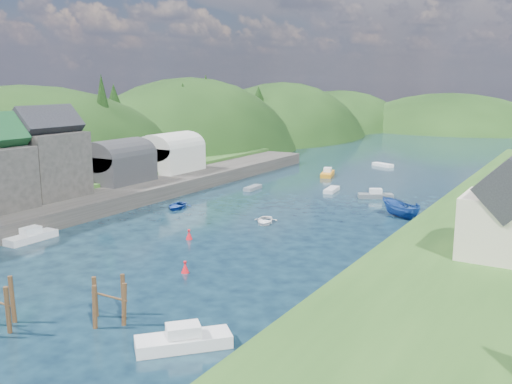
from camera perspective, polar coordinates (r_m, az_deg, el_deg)
The scene contains 12 objects.
ground at distance 84.22m, azimuth 7.70°, elevation -0.16°, with size 600.00×600.00×0.00m, color black.
hillside_left at distance 129.53m, azimuth -6.44°, elevation 0.25°, with size 44.00×245.56×52.00m.
far_hills at distance 204.26m, azimuth 21.84°, elevation 2.75°, with size 103.00×68.00×44.00m.
hill_trees at distance 96.37m, azimuth 11.75°, elevation 7.79°, with size 90.47×149.02×12.18m.
quay_left at distance 74.32m, azimuth -19.42°, elevation -1.45°, with size 12.00×110.00×2.00m, color #2D2B28.
terrace_left_grass at distance 79.71m, azimuth -22.67°, elevation -0.67°, with size 12.00×110.00×2.50m, color #234719.
boat_sheds at distance 88.03m, azimuth -10.95°, elevation 3.70°, with size 7.00×21.00×7.50m.
terrace_right at distance 68.16m, azimuth 23.93°, elevation -2.72°, with size 16.00×120.00×2.40m, color #234719.
piling_cluster_far at distance 41.41m, azimuth -14.44°, elevation -10.80°, with size 3.27×3.04×3.56m.
channel_buoy_near at distance 50.13m, azimuth -7.10°, elevation -7.49°, with size 0.70×0.70×1.10m.
channel_buoy_far at distance 60.20m, azimuth -6.71°, elevation -4.28°, with size 0.70×0.70×1.10m.
moored_boats at distance 59.38m, azimuth -6.13°, elevation -4.26°, with size 37.19×101.24×2.45m.
Camera 1 is at (32.26, -26.02, 16.50)m, focal length 40.00 mm.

